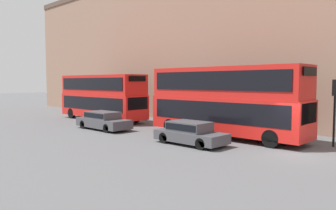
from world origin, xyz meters
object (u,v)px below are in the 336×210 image
bus_second_in_queue (102,95)px  traffic_light (335,98)px  bus_leading (225,99)px  car_hatchback (103,120)px  car_dark_sedan (190,132)px

bus_second_in_queue → traffic_light: 19.85m
bus_leading → traffic_light: bearing=-76.0°
bus_second_in_queue → bus_leading: bearing=-90.0°
bus_leading → bus_second_in_queue: 13.61m
bus_leading → car_hatchback: bus_leading is taller
bus_leading → car_hatchback: bearing=111.5°
bus_leading → car_dark_sedan: size_ratio=2.52×
car_hatchback → bus_second_in_queue: bearing=55.8°
bus_leading → traffic_light: 6.37m
bus_second_in_queue → car_hatchback: size_ratio=2.13×
car_dark_sedan → bus_second_in_queue: bearing=75.9°
bus_leading → bus_second_in_queue: bus_leading is taller
car_hatchback → bus_leading: bearing=-68.5°
bus_leading → bus_second_in_queue: (-0.00, 13.61, -0.17)m
car_dark_sedan → car_hatchback: car_hatchback is taller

